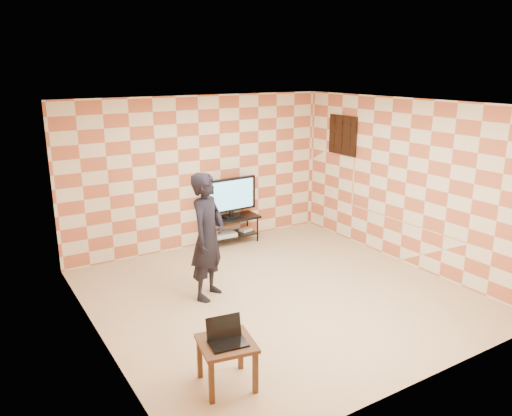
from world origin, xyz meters
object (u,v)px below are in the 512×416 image
object	(u,v)px
tv_stand	(231,224)
tv	(231,196)
side_table	(227,349)
person	(208,236)

from	to	relation	value
tv_stand	tv	xyz separation A→B (m)	(-0.00, -0.00, 0.54)
side_table	tv_stand	bearing A→B (deg)	60.36
side_table	person	size ratio (longest dim) A/B	0.35
tv_stand	person	size ratio (longest dim) A/B	0.57
tv	person	distance (m)	2.24
tv_stand	person	world-z (taller)	person
side_table	person	world-z (taller)	person
tv	person	size ratio (longest dim) A/B	0.56
tv	person	xyz separation A→B (m)	(-1.36, -1.79, -0.01)
tv_stand	side_table	world-z (taller)	same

